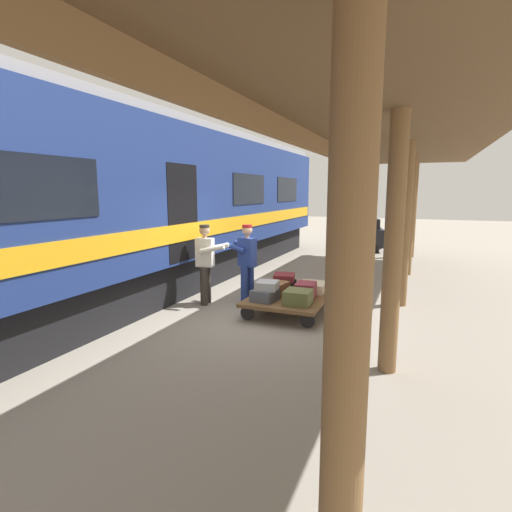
{
  "coord_description": "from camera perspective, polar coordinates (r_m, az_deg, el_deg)",
  "views": [
    {
      "loc": [
        -2.61,
        7.1,
        2.41
      ],
      "look_at": [
        0.34,
        -0.01,
        1.15
      ],
      "focal_mm": 28.09,
      "sensor_mm": 36.0,
      "label": 1
    }
  ],
  "objects": [
    {
      "name": "suitcase_cream_canvas",
      "position": [
        8.42,
        8.02,
        -4.4
      ],
      "size": [
        0.58,
        0.68,
        0.18
      ],
      "primitive_type": "cube",
      "rotation": [
        0.0,
        0.0,
        0.14
      ],
      "color": "beige",
      "rests_on": "luggage_cart"
    },
    {
      "name": "ground_plane",
      "position": [
        7.94,
        2.29,
        -8.38
      ],
      "size": [
        60.0,
        60.0,
        0.0
      ],
      "primitive_type": "plane",
      "color": "gray"
    },
    {
      "name": "train_car",
      "position": [
        9.35,
        -18.12,
        6.7
      ],
      "size": [
        3.02,
        19.67,
        4.0
      ],
      "color": "navy",
      "rests_on": "ground_plane"
    },
    {
      "name": "baggage_tug",
      "position": [
        16.91,
        15.63,
        2.89
      ],
      "size": [
        1.44,
        1.9,
        1.3
      ],
      "color": "black",
      "rests_on": "ground_plane"
    },
    {
      "name": "porter_in_overalls",
      "position": [
        8.54,
        -1.36,
        -0.72
      ],
      "size": [
        0.72,
        0.54,
        1.7
      ],
      "color": "navy",
      "rests_on": "ground_plane"
    },
    {
      "name": "suitcase_olive_duffel",
      "position": [
        7.43,
        5.99,
        -5.86
      ],
      "size": [
        0.49,
        0.5,
        0.27
      ],
      "primitive_type": "cube",
      "rotation": [
        0.0,
        0.0,
        0.04
      ],
      "color": "brown",
      "rests_on": "luggage_cart"
    },
    {
      "name": "suitcase_brown_leather",
      "position": [
        8.11,
        2.6,
        -4.58
      ],
      "size": [
        0.56,
        0.51,
        0.25
      ],
      "primitive_type": "cube",
      "rotation": [
        0.0,
        0.0,
        -0.12
      ],
      "color": "brown",
      "rests_on": "luggage_cart"
    },
    {
      "name": "suitcase_burgundy_valise",
      "position": [
        7.92,
        7.08,
        -4.84
      ],
      "size": [
        0.41,
        0.51,
        0.29
      ],
      "primitive_type": "cube",
      "rotation": [
        0.0,
        0.0,
        0.1
      ],
      "color": "maroon",
      "rests_on": "luggage_cart"
    },
    {
      "name": "suitcase_gray_aluminum",
      "position": [
        7.62,
        1.59,
        -4.2
      ],
      "size": [
        0.44,
        0.46,
        0.16
      ],
      "primitive_type": "cube",
      "rotation": [
        0.0,
        0.0,
        0.12
      ],
      "color": "#9EA0A5",
      "rests_on": "suitcase_slate_roller"
    },
    {
      "name": "suitcase_black_hardshell",
      "position": [
        8.6,
        3.79,
        -4.06
      ],
      "size": [
        0.5,
        0.46,
        0.17
      ],
      "primitive_type": "cube",
      "rotation": [
        0.0,
        0.0,
        -0.02
      ],
      "color": "black",
      "rests_on": "luggage_cart"
    },
    {
      "name": "porter_by_door",
      "position": [
        8.55,
        -7.13,
        -0.78
      ],
      "size": [
        0.71,
        0.5,
        1.7
      ],
      "color": "#332D28",
      "rests_on": "ground_plane"
    },
    {
      "name": "luggage_cart",
      "position": [
        8.05,
        4.79,
        -5.98
      ],
      "size": [
        1.46,
        1.9,
        0.34
      ],
      "color": "brown",
      "rests_on": "ground_plane"
    },
    {
      "name": "platform_canopy",
      "position": [
        7.17,
        20.08,
        15.7
      ],
      "size": [
        3.2,
        17.83,
        3.56
      ],
      "color": "brown",
      "rests_on": "ground_plane"
    },
    {
      "name": "suitcase_slate_roller",
      "position": [
        7.64,
        1.26,
        -5.59
      ],
      "size": [
        0.48,
        0.52,
        0.21
      ],
      "primitive_type": "cube",
      "rotation": [
        0.0,
        0.0,
        -0.12
      ],
      "color": "#4C515B",
      "rests_on": "luggage_cart"
    },
    {
      "name": "suitcase_maroon_trunk",
      "position": [
        8.56,
        4.03,
        -3.04
      ],
      "size": [
        0.52,
        0.55,
        0.14
      ],
      "primitive_type": "cube",
      "rotation": [
        0.0,
        0.0,
        0.23
      ],
      "color": "maroon",
      "rests_on": "suitcase_black_hardshell"
    }
  ]
}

